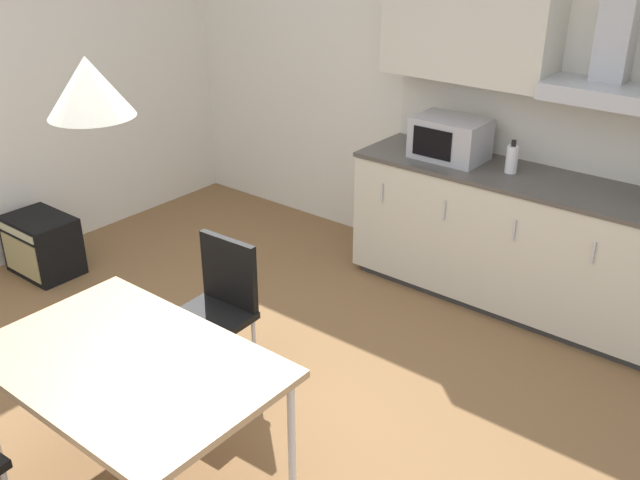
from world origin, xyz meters
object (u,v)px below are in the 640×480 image
object	(u,v)px
bottle_white	(512,159)
dining_table	(128,369)
pendant_lamp	(88,87)
chair_far_left	(218,300)
microwave	(450,138)
guitar_amp	(43,245)

from	to	relation	value
bottle_white	dining_table	bearing A→B (deg)	-100.43
bottle_white	pendant_lamp	xyz separation A→B (m)	(-0.50, -2.70, 0.90)
bottle_white	chair_far_left	size ratio (longest dim) A/B	0.25
microwave	guitar_amp	size ratio (longest dim) A/B	0.92
bottle_white	dining_table	distance (m)	2.76
microwave	bottle_white	xyz separation A→B (m)	(0.45, 0.00, -0.05)
guitar_amp	pendant_lamp	bearing A→B (deg)	-22.00
bottle_white	guitar_amp	size ratio (longest dim) A/B	0.42
dining_table	guitar_amp	world-z (taller)	dining_table
dining_table	microwave	bearing A→B (deg)	89.10
guitar_amp	pendant_lamp	xyz separation A→B (m)	(2.30, -0.93, 1.69)
chair_far_left	pendant_lamp	distance (m)	1.64
bottle_white	guitar_amp	xyz separation A→B (m)	(-2.79, -1.77, -0.80)
dining_table	chair_far_left	world-z (taller)	chair_far_left
bottle_white	pendant_lamp	distance (m)	2.89
microwave	guitar_amp	distance (m)	3.05
microwave	guitar_amp	world-z (taller)	microwave
microwave	bottle_white	bearing A→B (deg)	0.10
pendant_lamp	microwave	bearing A→B (deg)	89.10
chair_far_left	pendant_lamp	size ratio (longest dim) A/B	2.72
dining_table	pendant_lamp	size ratio (longest dim) A/B	4.17
dining_table	pendant_lamp	bearing A→B (deg)	180.00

